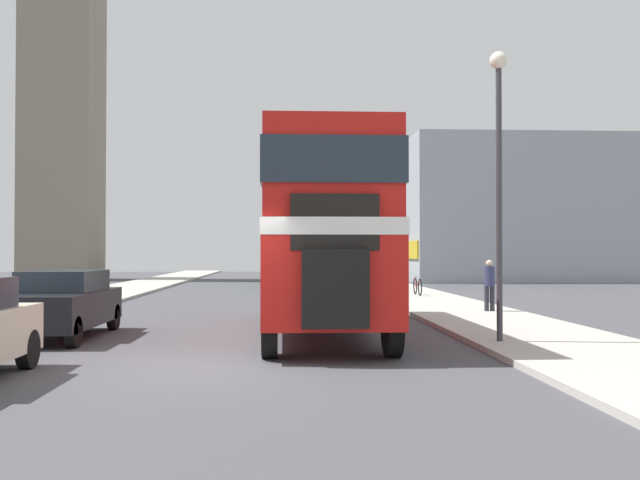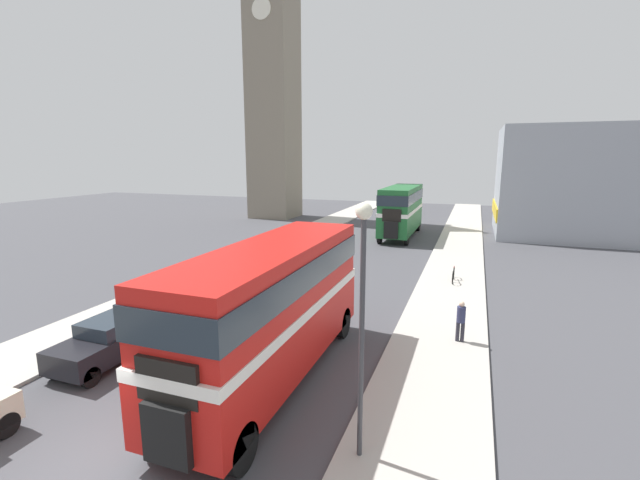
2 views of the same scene
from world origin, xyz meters
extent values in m
plane|color=#47474C|center=(0.00, 0.00, 0.00)|extent=(120.00, 120.00, 0.00)
cube|color=red|center=(2.06, 5.08, 1.38)|extent=(2.51, 9.73, 1.65)
cube|color=white|center=(2.06, 5.08, 2.36)|extent=(2.53, 9.78, 0.30)
cube|color=red|center=(2.06, 5.08, 3.41)|extent=(2.46, 9.53, 1.80)
cube|color=#232D38|center=(2.06, 5.08, 3.50)|extent=(2.53, 9.63, 0.81)
cube|color=black|center=(2.06, 0.12, 1.30)|extent=(1.13, 0.20, 1.32)
cube|color=black|center=(2.06, 0.25, 2.42)|extent=(1.50, 0.12, 0.96)
cylinder|color=black|center=(0.94, 1.14, 0.58)|extent=(0.28, 1.16, 1.16)
cylinder|color=black|center=(3.17, 1.14, 0.58)|extent=(0.28, 1.16, 1.16)
cylinder|color=black|center=(0.94, 8.90, 0.58)|extent=(0.28, 1.16, 1.16)
cylinder|color=black|center=(3.17, 8.90, 0.58)|extent=(0.28, 1.16, 1.16)
cube|color=#1E602D|center=(1.68, 31.23, 1.39)|extent=(2.45, 9.23, 1.69)
cube|color=white|center=(1.68, 31.23, 2.39)|extent=(2.48, 9.28, 0.31)
cube|color=#1E602D|center=(1.68, 31.23, 3.46)|extent=(2.40, 9.05, 1.84)
cube|color=#232D38|center=(1.68, 31.23, 3.56)|extent=(2.48, 9.14, 0.83)
cube|color=black|center=(1.68, 26.51, 1.31)|extent=(1.10, 0.20, 1.35)
cube|color=black|center=(1.68, 26.65, 2.45)|extent=(1.47, 0.12, 0.98)
cylinder|color=black|center=(0.60, 27.54, 0.58)|extent=(0.28, 1.16, 1.16)
cylinder|color=black|center=(2.77, 27.54, 0.58)|extent=(0.28, 1.16, 1.16)
cylinder|color=black|center=(0.60, 34.80, 0.58)|extent=(0.28, 1.16, 1.16)
cylinder|color=black|center=(2.77, 34.80, 0.58)|extent=(0.28, 1.16, 1.16)
cylinder|color=black|center=(-2.99, 0.17, 0.32)|extent=(0.20, 0.64, 0.64)
cube|color=black|center=(-3.73, 4.38, 0.66)|extent=(1.69, 4.26, 0.75)
cube|color=#232D38|center=(-3.73, 4.55, 1.27)|extent=(1.48, 2.22, 0.46)
cylinder|color=black|center=(-4.47, 2.69, 0.32)|extent=(0.20, 0.64, 0.64)
cylinder|color=black|center=(-2.99, 2.69, 0.32)|extent=(0.20, 0.64, 0.64)
cylinder|color=black|center=(-4.47, 6.06, 0.32)|extent=(0.20, 0.64, 0.64)
cylinder|color=black|center=(-2.99, 6.06, 0.32)|extent=(0.20, 0.64, 0.64)
cylinder|color=#282833|center=(7.40, 9.73, 0.50)|extent=(0.14, 0.14, 0.76)
cylinder|color=#282833|center=(7.57, 9.73, 0.50)|extent=(0.14, 0.14, 0.76)
cylinder|color=navy|center=(7.48, 9.73, 1.17)|extent=(0.31, 0.31, 0.60)
sphere|color=beige|center=(7.48, 9.73, 1.58)|extent=(0.20, 0.20, 0.20)
torus|color=black|center=(6.83, 17.37, 0.48)|extent=(0.05, 0.71, 0.71)
torus|color=black|center=(6.83, 18.42, 0.48)|extent=(0.05, 0.71, 0.71)
cylinder|color=maroon|center=(6.83, 17.89, 0.62)|extent=(0.04, 1.06, 0.34)
cylinder|color=maroon|center=(6.83, 18.27, 0.69)|extent=(0.04, 0.04, 0.43)
cylinder|color=#38383D|center=(5.55, 2.42, 2.87)|extent=(0.12, 0.12, 5.50)
sphere|color=#EFEACC|center=(5.55, 2.42, 5.80)|extent=(0.36, 0.36, 0.36)
cube|color=gray|center=(-14.28, 39.00, 13.37)|extent=(4.81, 4.81, 26.73)
cylinder|color=silver|center=(-14.28, 36.54, 21.92)|extent=(2.17, 0.10, 2.17)
cube|color=#999EA8|center=(18.80, 36.78, 4.74)|extent=(18.54, 10.80, 9.49)
cube|color=gold|center=(9.47, 36.78, 2.09)|extent=(0.12, 10.26, 1.14)
camera|label=1|loc=(1.18, -11.74, 1.90)|focal=40.00mm
camera|label=2|loc=(7.69, -6.16, 6.90)|focal=24.00mm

